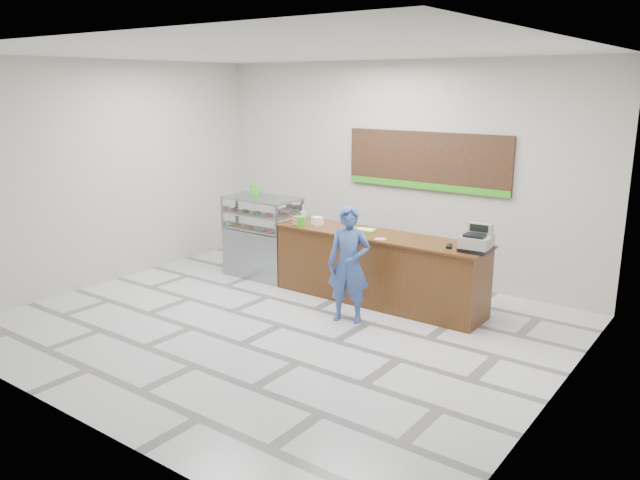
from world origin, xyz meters
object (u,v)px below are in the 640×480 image
Objects in this scene: sales_counter at (378,268)px; cash_register at (477,241)px; serving_tray at (365,230)px; customer at (349,264)px; display_case at (263,236)px.

sales_counter is 7.81× the size of cash_register.
cash_register is 1.11× the size of serving_tray.
customer is at bearing -83.80° from serving_tray.
serving_tray is (-1.79, 0.14, -0.12)m from cash_register.
cash_register is (3.72, -0.06, 0.49)m from display_case.
display_case is at bearing 168.15° from serving_tray.
display_case is 3.19× the size of cash_register.
display_case is at bearing 174.13° from cash_register.
cash_register is at bearing -19.07° from serving_tray.
display_case is 2.44m from customer.
display_case is 1.96m from serving_tray.
cash_register is 1.68m from customer.
serving_tray is 1.04m from customer.
sales_counter is 1.63m from cash_register.
sales_counter is at bearing 172.85° from cash_register.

